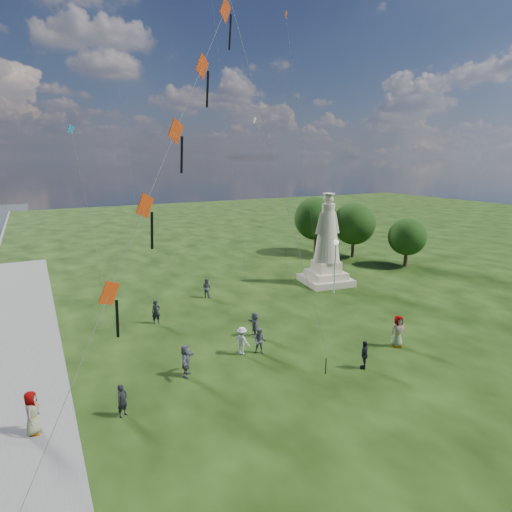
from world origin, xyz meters
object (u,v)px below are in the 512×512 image
person_9 (338,273)px  person_11 (255,324)px  person_3 (364,354)px  lamppost (336,255)px  person_4 (398,331)px  person_5 (186,360)px  person_7 (207,288)px  statue (327,250)px  person_10 (32,415)px  person_2 (242,341)px  person_1 (260,341)px  person_0 (122,400)px  person_6 (156,312)px

person_9 → person_11: 14.38m
person_3 → lamppost: bearing=-165.6°
person_4 → person_5: person_4 is taller
person_11 → person_7: bearing=-172.9°
statue → person_10: (-23.67, -12.06, -2.12)m
person_2 → person_4: person_4 is taller
lamppost → person_5: (-15.40, -7.52, -2.43)m
statue → person_9: 2.59m
statue → lamppost: 2.98m
person_2 → person_3: bearing=-161.9°
lamppost → person_3: 13.26m
person_5 → person_10: 7.32m
statue → person_5: (-16.58, -10.26, -2.19)m
statue → person_3: size_ratio=5.09×
person_1 → person_10: 11.90m
person_7 → person_3: bearing=153.4°
statue → person_4: (-4.22, -12.73, -2.08)m
statue → person_11: (-11.11, -7.43, -2.24)m
person_7 → person_10: person_10 is taller
person_1 → person_11: person_11 is taller
lamppost → person_3: (-6.67, -11.18, -2.49)m
person_3 → person_5: size_ratio=0.93×
person_0 → person_1: person_1 is taller
person_2 → person_10: 11.09m
statue → lamppost: (-1.17, -2.73, 0.24)m
person_1 → person_11: size_ratio=0.96×
person_0 → person_10: person_10 is taller
person_5 → person_7: bearing=6.3°
person_3 → person_10: size_ratio=0.86×
person_5 → person_11: 6.16m
person_0 → person_4: 15.98m
person_11 → person_5: bearing=-54.6°
person_7 → statue: bearing=-134.7°
person_11 → person_3: bearing=34.8°
person_9 → person_5: bearing=-101.2°
lamppost → person_2: 13.69m
lamppost → person_1: bearing=-146.9°
person_0 → person_4: size_ratio=0.77×
person_4 → person_5: 12.61m
person_0 → person_3: 12.44m
person_3 → person_11: bearing=-108.1°
person_2 → person_9: bearing=-86.8°
person_9 → person_10: bearing=-105.2°
person_9 → person_2: bearing=-97.8°
lamppost → person_3: size_ratio=2.88×
lamppost → person_10: 24.47m
lamppost → person_9: (2.46, 2.59, -2.48)m
person_2 → person_6: same height
person_10 → person_11: size_ratio=1.15×
person_4 → person_6: size_ratio=1.18×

